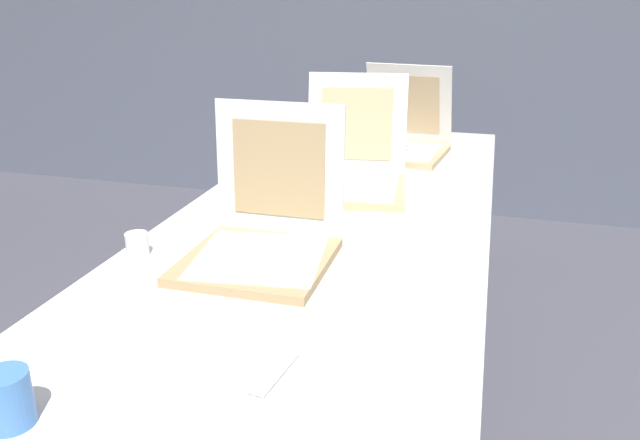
{
  "coord_description": "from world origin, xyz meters",
  "views": [
    {
      "loc": [
        0.42,
        -0.93,
        1.34
      ],
      "look_at": [
        0.02,
        0.49,
        0.78
      ],
      "focal_mm": 34.57,
      "sensor_mm": 36.0,
      "label": 1
    }
  ],
  "objects_px": {
    "pizza_box_back": "(402,142)",
    "cup_printed_front": "(8,399)",
    "table": "(330,231)",
    "cup_white_near_left": "(137,244)",
    "pizza_box_front": "(262,239)",
    "cup_white_near_center": "(222,214)",
    "pizza_box_middle": "(353,174)",
    "napkin_pile": "(239,366)",
    "cup_white_mid": "(253,195)",
    "cup_white_far": "(292,165)"
  },
  "relations": [
    {
      "from": "pizza_box_front",
      "to": "cup_white_far",
      "type": "distance_m",
      "value": 0.74
    },
    {
      "from": "pizza_box_middle",
      "to": "napkin_pile",
      "type": "relative_size",
      "value": 2.42
    },
    {
      "from": "cup_printed_front",
      "to": "cup_white_near_left",
      "type": "bearing_deg",
      "value": 103.95
    },
    {
      "from": "table",
      "to": "cup_white_near_left",
      "type": "relative_size",
      "value": 41.83
    },
    {
      "from": "pizza_box_back",
      "to": "napkin_pile",
      "type": "xyz_separation_m",
      "value": [
        -0.05,
        -1.54,
        -0.05
      ]
    },
    {
      "from": "pizza_box_middle",
      "to": "pizza_box_back",
      "type": "relative_size",
      "value": 1.23
    },
    {
      "from": "table",
      "to": "cup_white_near_left",
      "type": "distance_m",
      "value": 0.56
    },
    {
      "from": "table",
      "to": "cup_white_far",
      "type": "bearing_deg",
      "value": 121.45
    },
    {
      "from": "cup_white_mid",
      "to": "cup_printed_front",
      "type": "relative_size",
      "value": 0.67
    },
    {
      "from": "cup_white_near_center",
      "to": "pizza_box_back",
      "type": "bearing_deg",
      "value": 67.77
    },
    {
      "from": "pizza_box_front",
      "to": "cup_white_near_center",
      "type": "height_order",
      "value": "pizza_box_front"
    },
    {
      "from": "pizza_box_front",
      "to": "pizza_box_middle",
      "type": "relative_size",
      "value": 0.77
    },
    {
      "from": "cup_printed_front",
      "to": "napkin_pile",
      "type": "distance_m",
      "value": 0.36
    },
    {
      "from": "pizza_box_front",
      "to": "pizza_box_middle",
      "type": "distance_m",
      "value": 0.61
    },
    {
      "from": "cup_white_near_left",
      "to": "cup_white_near_center",
      "type": "relative_size",
      "value": 1.0
    },
    {
      "from": "cup_white_far",
      "to": "cup_white_mid",
      "type": "bearing_deg",
      "value": -91.4
    },
    {
      "from": "table",
      "to": "pizza_box_middle",
      "type": "relative_size",
      "value": 5.29
    },
    {
      "from": "pizza_box_middle",
      "to": "cup_white_mid",
      "type": "xyz_separation_m",
      "value": [
        -0.26,
        -0.23,
        -0.02
      ]
    },
    {
      "from": "cup_printed_front",
      "to": "pizza_box_middle",
      "type": "bearing_deg",
      "value": 79.29
    },
    {
      "from": "cup_printed_front",
      "to": "cup_white_mid",
      "type": "bearing_deg",
      "value": 90.85
    },
    {
      "from": "cup_white_mid",
      "to": "cup_white_near_left",
      "type": "xyz_separation_m",
      "value": [
        -0.14,
        -0.43,
        0.0
      ]
    },
    {
      "from": "napkin_pile",
      "to": "cup_printed_front",
      "type": "bearing_deg",
      "value": -140.29
    },
    {
      "from": "pizza_box_front",
      "to": "cup_printed_front",
      "type": "distance_m",
      "value": 0.69
    },
    {
      "from": "cup_white_mid",
      "to": "cup_printed_front",
      "type": "xyz_separation_m",
      "value": [
        0.02,
        -1.04,
        0.01
      ]
    },
    {
      "from": "cup_white_mid",
      "to": "pizza_box_back",
      "type": "bearing_deg",
      "value": 64.54
    },
    {
      "from": "napkin_pile",
      "to": "cup_white_near_left",
      "type": "bearing_deg",
      "value": 138.28
    },
    {
      "from": "table",
      "to": "pizza_box_front",
      "type": "relative_size",
      "value": 6.85
    },
    {
      "from": "pizza_box_back",
      "to": "cup_white_near_center",
      "type": "xyz_separation_m",
      "value": [
        -0.37,
        -0.9,
        -0.02
      ]
    },
    {
      "from": "cup_white_near_left",
      "to": "cup_printed_front",
      "type": "distance_m",
      "value": 0.63
    },
    {
      "from": "pizza_box_middle",
      "to": "cup_white_near_left",
      "type": "distance_m",
      "value": 0.77
    },
    {
      "from": "pizza_box_front",
      "to": "cup_white_near_center",
      "type": "relative_size",
      "value": 6.11
    },
    {
      "from": "table",
      "to": "cup_white_near_left",
      "type": "bearing_deg",
      "value": -134.9
    },
    {
      "from": "pizza_box_back",
      "to": "cup_printed_front",
      "type": "bearing_deg",
      "value": -93.54
    },
    {
      "from": "table",
      "to": "pizza_box_front",
      "type": "distance_m",
      "value": 0.35
    },
    {
      "from": "cup_white_near_center",
      "to": "table",
      "type": "bearing_deg",
      "value": 25.64
    },
    {
      "from": "table",
      "to": "cup_white_near_left",
      "type": "height_order",
      "value": "cup_white_near_left"
    },
    {
      "from": "table",
      "to": "cup_white_near_center",
      "type": "height_order",
      "value": "cup_white_near_center"
    },
    {
      "from": "cup_white_near_left",
      "to": "pizza_box_back",
      "type": "bearing_deg",
      "value": 67.49
    },
    {
      "from": "cup_white_mid",
      "to": "cup_white_near_center",
      "type": "bearing_deg",
      "value": -97.64
    },
    {
      "from": "pizza_box_front",
      "to": "pizza_box_middle",
      "type": "height_order",
      "value": "pizza_box_front"
    },
    {
      "from": "cup_white_near_left",
      "to": "napkin_pile",
      "type": "xyz_separation_m",
      "value": [
        0.43,
        -0.38,
        -0.03
      ]
    },
    {
      "from": "cup_white_far",
      "to": "cup_white_near_center",
      "type": "relative_size",
      "value": 1.0
    },
    {
      "from": "napkin_pile",
      "to": "cup_white_mid",
      "type": "bearing_deg",
      "value": 109.62
    },
    {
      "from": "cup_white_near_center",
      "to": "pizza_box_middle",
      "type": "bearing_deg",
      "value": 55.54
    },
    {
      "from": "pizza_box_front",
      "to": "napkin_pile",
      "type": "distance_m",
      "value": 0.46
    },
    {
      "from": "pizza_box_back",
      "to": "cup_white_mid",
      "type": "height_order",
      "value": "pizza_box_back"
    },
    {
      "from": "cup_white_near_center",
      "to": "napkin_pile",
      "type": "xyz_separation_m",
      "value": [
        0.31,
        -0.64,
        -0.03
      ]
    },
    {
      "from": "cup_white_near_left",
      "to": "cup_white_near_center",
      "type": "distance_m",
      "value": 0.28
    },
    {
      "from": "pizza_box_front",
      "to": "pizza_box_back",
      "type": "bearing_deg",
      "value": 80.71
    },
    {
      "from": "pizza_box_front",
      "to": "napkin_pile",
      "type": "xyz_separation_m",
      "value": [
        0.12,
        -0.44,
        -0.05
      ]
    }
  ]
}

